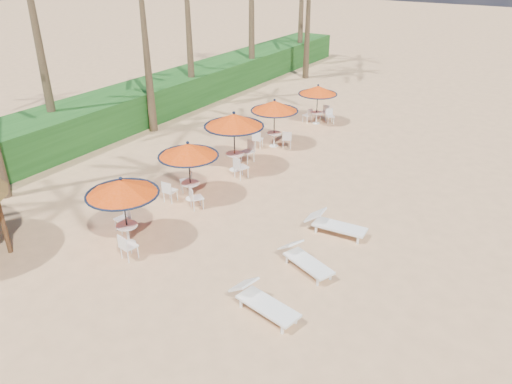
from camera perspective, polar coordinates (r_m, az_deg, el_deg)
ground at (r=14.05m, az=-0.82°, el=-11.75°), size 160.00×160.00×0.00m
scrub_hedge at (r=29.20m, az=-11.46°, el=10.49°), size 3.00×40.00×1.80m
station_0 at (r=15.88m, az=-15.04°, el=-0.16°), size 2.28×2.28×2.38m
station_1 at (r=18.40m, az=-7.84°, el=3.94°), size 2.24×2.24×2.34m
station_2 at (r=20.71m, az=-2.39°, el=7.59°), size 2.50×2.61×2.61m
station_3 at (r=23.43m, az=2.10°, el=9.30°), size 2.23×2.23×2.33m
station_4 at (r=26.98m, az=7.14°, el=10.98°), size 2.06×2.09×2.15m
lounger_near at (r=13.32m, az=0.67°, el=-12.33°), size 2.15×1.04×0.74m
lounger_mid at (r=14.99m, az=5.51°, el=-7.59°), size 2.04×1.29×0.70m
lounger_far at (r=16.81m, az=8.86°, el=-3.64°), size 2.10×0.79×0.74m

